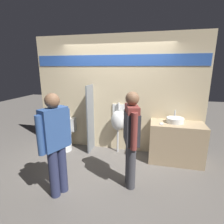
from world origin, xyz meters
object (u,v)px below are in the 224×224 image
cell_phone (162,124)px  person_with_lanyard (56,141)px  person_in_vest (131,134)px  sink_basin (175,120)px  urinal_near_counter (118,120)px  toilet (65,137)px

cell_phone → person_with_lanyard: size_ratio=0.09×
person_with_lanyard → person_in_vest: bearing=-43.1°
sink_basin → cell_phone: size_ratio=2.53×
cell_phone → urinal_near_counter: size_ratio=0.12×
sink_basin → toilet: size_ratio=0.39×
person_with_lanyard → cell_phone: bearing=-25.8°
toilet → person_in_vest: 2.12m
cell_phone → person_in_vest: size_ratio=0.09×
cell_phone → urinal_near_counter: (-0.97, 0.27, -0.08)m
urinal_near_counter → toilet: size_ratio=1.32×
cell_phone → toilet: 2.33m
sink_basin → cell_phone: sink_basin is taller
cell_phone → urinal_near_counter: urinal_near_counter is taller
person_in_vest → urinal_near_counter: bearing=4.8°
toilet → person_in_vest: bearing=-29.9°
person_in_vest → toilet: bearing=43.6°
sink_basin → person_in_vest: person_in_vest is taller
sink_basin → person_with_lanyard: size_ratio=0.22×
sink_basin → toilet: sink_basin is taller
toilet → person_with_lanyard: (0.68, -1.48, 0.59)m
urinal_near_counter → person_with_lanyard: 1.77m
person_in_vest → person_with_lanyard: size_ratio=1.00×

